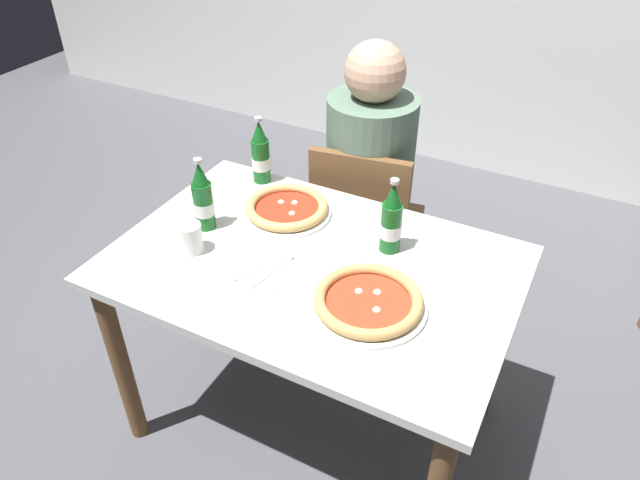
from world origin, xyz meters
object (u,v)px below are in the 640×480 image
Objects in this scene: pizza_margherita_near at (287,209)px; beer_bottle_left at (261,155)px; dining_table_main at (313,291)px; chair_behind_table at (364,224)px; pizza_marinara_far at (368,302)px; paper_cup at (191,238)px; napkin_with_cutlery at (265,271)px; beer_bottle_center at (203,199)px; beer_bottle_right at (391,221)px; diner_seated at (368,197)px.

beer_bottle_left reaches higher than pizza_margherita_near.
dining_table_main is 1.41× the size of chair_behind_table.
pizza_margherita_near is 0.52m from pizza_marinara_far.
beer_bottle_left reaches higher than paper_cup.
chair_behind_table is at bearing 89.13° from napkin_with_cutlery.
beer_bottle_left reaches higher than pizza_marinara_far.
beer_bottle_center reaches higher than pizza_marinara_far.
pizza_marinara_far is 1.31× the size of beer_bottle_center.
beer_bottle_right reaches higher than chair_behind_table.
beer_bottle_center is at bearing -164.25° from beer_bottle_right.
beer_bottle_right reaches higher than napkin_with_cutlery.
pizza_margherita_near reaches higher than napkin_with_cutlery.
beer_bottle_right is (0.27, -0.44, 0.37)m from chair_behind_table.
chair_behind_table is 0.64m from beer_bottle_right.
paper_cup is (-0.25, -0.02, 0.04)m from napkin_with_cutlery.
pizza_margherita_near is 3.12× the size of paper_cup.
pizza_margherita_near is at bearing 108.28° from napkin_with_cutlery.
pizza_margherita_near is 0.25m from beer_bottle_left.
napkin_with_cutlery is (0.10, -0.29, -0.02)m from pizza_margherita_near.
diner_seated is 4.08× the size of pizza_margherita_near.
paper_cup is at bearing -72.77° from beer_bottle_center.
beer_bottle_left is 0.33m from beer_bottle_center.
pizza_margherita_near is at bearing 43.27° from beer_bottle_center.
dining_table_main is at bearing -41.17° from beer_bottle_left.
pizza_marinara_far is 1.31× the size of beer_bottle_right.
beer_bottle_center is 2.60× the size of paper_cup.
beer_bottle_left reaches higher than napkin_with_cutlery.
beer_bottle_left is (-0.61, 0.44, 0.08)m from pizza_marinara_far.
beer_bottle_left is (-0.19, 0.15, 0.08)m from pizza_margherita_near.
beer_bottle_left is at bearing 89.13° from beer_bottle_center.
pizza_margherita_near is at bearing -101.76° from diner_seated.
dining_table_main is 4.86× the size of beer_bottle_center.
pizza_marinara_far is 0.29m from beer_bottle_right.
napkin_with_cutlery is (0.29, -0.44, -0.10)m from beer_bottle_left.
beer_bottle_right is at bearing 112.84° from chair_behind_table.
paper_cup is at bearing -108.04° from diner_seated.
diner_seated is at bearing 65.87° from beer_bottle_center.
chair_behind_table is 0.83m from pizza_marinara_far.
beer_bottle_right reaches higher than paper_cup.
beer_bottle_center is (-0.01, -0.33, 0.00)m from beer_bottle_left.
beer_bottle_left and beer_bottle_center have the same top height.
diner_seated reaches higher than napkin_with_cutlery.
pizza_margherita_near is 1.20× the size of beer_bottle_left.
diner_seated reaches higher than dining_table_main.
beer_bottle_center is at bearing 159.27° from napkin_with_cutlery.
paper_cup is (0.04, -0.13, -0.06)m from beer_bottle_center.
beer_bottle_right is at bearing 15.75° from beer_bottle_center.
beer_bottle_center is (-0.62, 0.11, 0.08)m from pizza_marinara_far.
beer_bottle_center is (-0.39, 0.01, 0.22)m from dining_table_main.
paper_cup reaches higher than dining_table_main.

